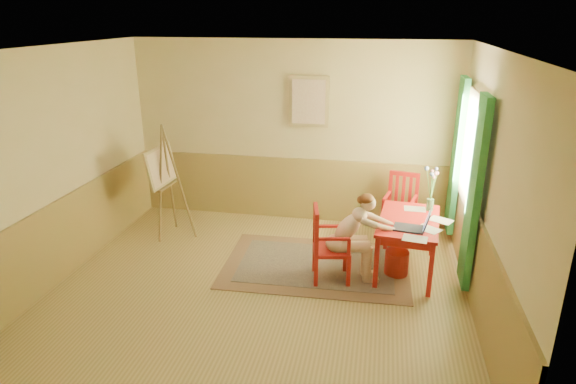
% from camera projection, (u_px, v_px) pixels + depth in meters
% --- Properties ---
extents(room, '(5.04, 4.54, 2.84)m').
position_uv_depth(room, '(257.00, 178.00, 5.58)').
color(room, tan).
rests_on(room, ground).
extents(wainscot, '(5.00, 4.50, 1.00)m').
position_uv_depth(wainscot, '(273.00, 223.00, 6.62)').
color(wainscot, olive).
rests_on(wainscot, room).
extents(window, '(0.12, 2.01, 2.20)m').
position_uv_depth(window, '(467.00, 166.00, 6.19)').
color(window, white).
rests_on(window, room).
extents(wall_portrait, '(0.60, 0.05, 0.76)m').
position_uv_depth(wall_portrait, '(309.00, 102.00, 7.40)').
color(wall_portrait, tan).
rests_on(wall_portrait, room).
extents(rug, '(2.45, 1.67, 0.02)m').
position_uv_depth(rug, '(316.00, 265.00, 6.55)').
color(rug, '#8C7251').
rests_on(rug, room).
extents(table, '(0.84, 1.27, 0.72)m').
position_uv_depth(table, '(408.00, 226.00, 6.22)').
color(table, red).
rests_on(table, room).
extents(chair_left, '(0.51, 0.50, 0.96)m').
position_uv_depth(chair_left, '(328.00, 245.00, 6.06)').
color(chair_left, red).
rests_on(chair_left, room).
extents(chair_back, '(0.53, 0.54, 0.99)m').
position_uv_depth(chair_back, '(400.00, 207.00, 7.18)').
color(chair_back, red).
rests_on(chair_back, room).
extents(figure, '(0.87, 0.45, 1.14)m').
position_uv_depth(figure, '(354.00, 234.00, 6.00)').
color(figure, beige).
rests_on(figure, room).
extents(laptop, '(0.45, 0.30, 0.25)m').
position_uv_depth(laptop, '(415.00, 226.00, 5.88)').
color(laptop, '#1E2338').
rests_on(laptop, table).
extents(papers, '(0.66, 1.16, 0.00)m').
position_uv_depth(papers, '(425.00, 224.00, 6.05)').
color(papers, white).
rests_on(papers, table).
extents(vase, '(0.20, 0.29, 0.58)m').
position_uv_depth(vase, '(431.00, 191.00, 6.40)').
color(vase, '#3F724C').
rests_on(vase, table).
extents(wastebasket, '(0.38, 0.38, 0.32)m').
position_uv_depth(wastebasket, '(397.00, 263.00, 6.29)').
color(wastebasket, red).
rests_on(wastebasket, room).
extents(easel, '(0.58, 0.75, 1.69)m').
position_uv_depth(easel, '(163.00, 171.00, 7.16)').
color(easel, brown).
rests_on(easel, room).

